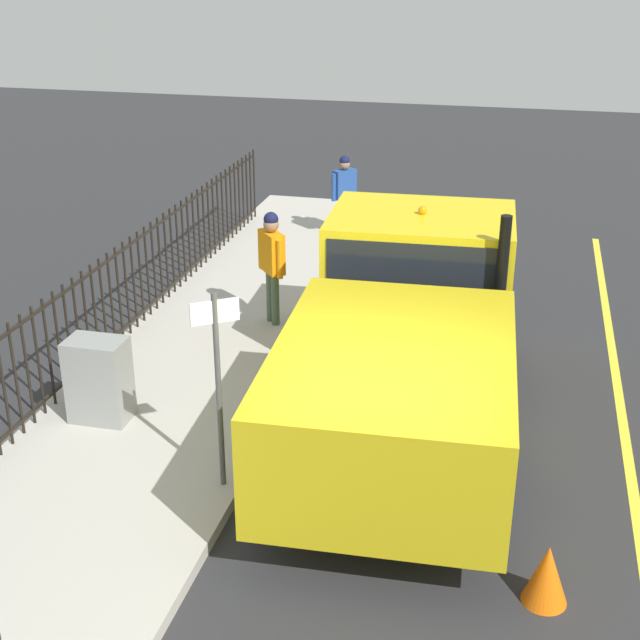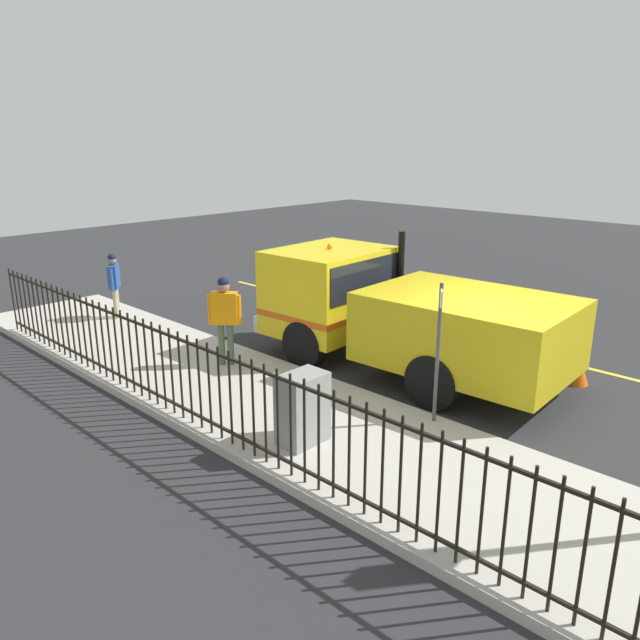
{
  "view_description": "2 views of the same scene",
  "coord_description": "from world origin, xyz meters",
  "px_view_note": "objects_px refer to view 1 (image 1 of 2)",
  "views": [
    {
      "loc": [
        -1.28,
        7.37,
        5.54
      ],
      "look_at": [
        1.14,
        -2.64,
        1.08
      ],
      "focal_mm": 49.35,
      "sensor_mm": 36.0,
      "label": 1
    },
    {
      "loc": [
        9.14,
        4.54,
        4.41
      ],
      "look_at": [
        1.51,
        -2.75,
        1.23
      ],
      "focal_mm": 34.16,
      "sensor_mm": 36.0,
      "label": 2
    }
  ],
  "objects_px": {
    "traffic_cone": "(547,574)",
    "street_sign": "(218,368)",
    "utility_cabinet": "(99,380)",
    "work_truck": "(409,327)",
    "pedestrian_distant": "(344,187)",
    "worker_standing": "(272,256)"
  },
  "relations": [
    {
      "from": "work_truck",
      "to": "pedestrian_distant",
      "type": "height_order",
      "value": "work_truck"
    },
    {
      "from": "work_truck",
      "to": "utility_cabinet",
      "type": "relative_size",
      "value": 5.91
    },
    {
      "from": "utility_cabinet",
      "to": "traffic_cone",
      "type": "height_order",
      "value": "utility_cabinet"
    },
    {
      "from": "worker_standing",
      "to": "utility_cabinet",
      "type": "bearing_deg",
      "value": -61.23
    },
    {
      "from": "pedestrian_distant",
      "to": "traffic_cone",
      "type": "distance_m",
      "value": 10.55
    },
    {
      "from": "traffic_cone",
      "to": "pedestrian_distant",
      "type": "bearing_deg",
      "value": -67.86
    },
    {
      "from": "traffic_cone",
      "to": "street_sign",
      "type": "xyz_separation_m",
      "value": [
        3.39,
        -0.9,
        1.24
      ]
    },
    {
      "from": "worker_standing",
      "to": "traffic_cone",
      "type": "relative_size",
      "value": 2.94
    },
    {
      "from": "utility_cabinet",
      "to": "street_sign",
      "type": "relative_size",
      "value": 0.47
    },
    {
      "from": "pedestrian_distant",
      "to": "worker_standing",
      "type": "bearing_deg",
      "value": 39.1
    },
    {
      "from": "pedestrian_distant",
      "to": "street_sign",
      "type": "distance_m",
      "value": 8.87
    },
    {
      "from": "worker_standing",
      "to": "pedestrian_distant",
      "type": "height_order",
      "value": "worker_standing"
    },
    {
      "from": "worker_standing",
      "to": "pedestrian_distant",
      "type": "relative_size",
      "value": 1.1
    },
    {
      "from": "traffic_cone",
      "to": "street_sign",
      "type": "height_order",
      "value": "street_sign"
    },
    {
      "from": "street_sign",
      "to": "work_truck",
      "type": "bearing_deg",
      "value": -127.28
    },
    {
      "from": "pedestrian_distant",
      "to": "traffic_cone",
      "type": "height_order",
      "value": "pedestrian_distant"
    },
    {
      "from": "traffic_cone",
      "to": "street_sign",
      "type": "distance_m",
      "value": 3.72
    },
    {
      "from": "traffic_cone",
      "to": "street_sign",
      "type": "bearing_deg",
      "value": -14.87
    },
    {
      "from": "worker_standing",
      "to": "pedestrian_distant",
      "type": "bearing_deg",
      "value": 136.91
    },
    {
      "from": "pedestrian_distant",
      "to": "street_sign",
      "type": "height_order",
      "value": "street_sign"
    },
    {
      "from": "utility_cabinet",
      "to": "street_sign",
      "type": "xyz_separation_m",
      "value": [
        -1.91,
        1.0,
        0.87
      ]
    },
    {
      "from": "work_truck",
      "to": "worker_standing",
      "type": "bearing_deg",
      "value": 134.96
    }
  ]
}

